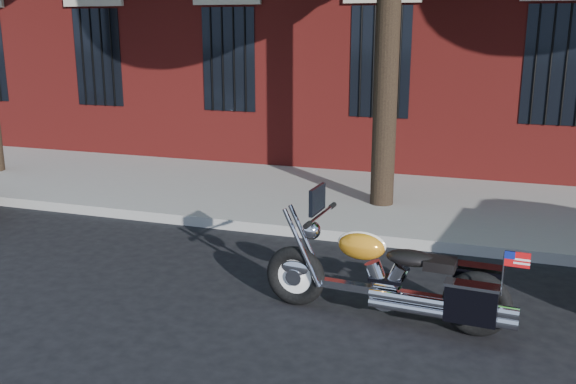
% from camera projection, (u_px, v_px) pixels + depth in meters
% --- Properties ---
extents(ground, '(120.00, 120.00, 0.00)m').
position_uv_depth(ground, '(293.00, 274.00, 7.55)').
color(ground, black).
rests_on(ground, ground).
extents(curb, '(40.00, 0.16, 0.15)m').
position_uv_depth(curb, '(325.00, 233.00, 8.80)').
color(curb, gray).
rests_on(curb, ground).
extents(sidewalk, '(40.00, 3.60, 0.15)m').
position_uv_depth(sidewalk, '(355.00, 200.00, 10.52)').
color(sidewalk, gray).
rests_on(sidewalk, ground).
extents(motorcycle, '(2.55, 0.82, 1.30)m').
position_uv_depth(motorcycle, '(395.00, 281.00, 6.21)').
color(motorcycle, black).
rests_on(motorcycle, ground).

